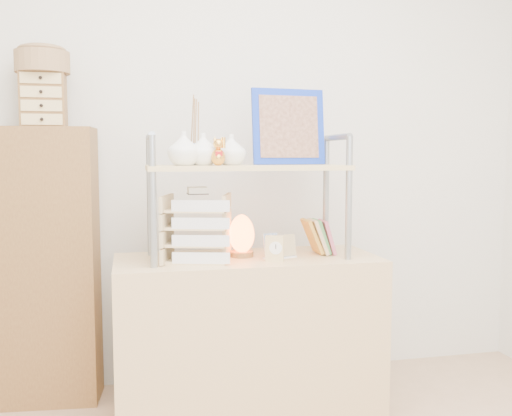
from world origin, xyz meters
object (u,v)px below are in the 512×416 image
(desk, at_px, (248,337))
(cabinet, at_px, (50,266))
(letter_tray, at_px, (198,231))
(salt_lamp, at_px, (242,235))

(desk, bearing_deg, cabinet, 157.85)
(desk, height_order, letter_tray, letter_tray)
(letter_tray, relative_size, salt_lamp, 1.68)
(cabinet, relative_size, letter_tray, 4.12)
(desk, bearing_deg, letter_tray, -171.52)
(salt_lamp, bearing_deg, desk, -49.67)
(letter_tray, distance_m, salt_lamp, 0.22)
(desk, distance_m, cabinet, 1.03)
(desk, distance_m, salt_lamp, 0.48)
(cabinet, bearing_deg, desk, -16.29)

